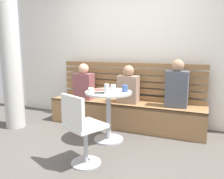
# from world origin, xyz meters

# --- Properties ---
(ground) EXTENTS (8.00, 8.00, 0.00)m
(ground) POSITION_xyz_m (0.00, 0.00, 0.00)
(ground) COLOR #514C47
(back_wall) EXTENTS (5.20, 0.10, 2.90)m
(back_wall) POSITION_xyz_m (0.00, 1.64, 1.45)
(back_wall) COLOR white
(back_wall) RESTS_ON ground
(concrete_pillar) EXTENTS (0.32, 0.32, 2.80)m
(concrete_pillar) POSITION_xyz_m (-1.75, 0.45, 1.40)
(concrete_pillar) COLOR #B2B2AD
(concrete_pillar) RESTS_ON ground
(booth_bench) EXTENTS (2.70, 0.52, 0.44)m
(booth_bench) POSITION_xyz_m (0.00, 1.20, 0.22)
(booth_bench) COLOR olive
(booth_bench) RESTS_ON ground
(booth_backrest) EXTENTS (2.65, 0.04, 0.67)m
(booth_backrest) POSITION_xyz_m (0.00, 1.44, 0.78)
(booth_backrest) COLOR olive
(booth_backrest) RESTS_ON booth_bench
(cafe_table) EXTENTS (0.68, 0.68, 0.74)m
(cafe_table) POSITION_xyz_m (-0.01, 0.54, 0.52)
(cafe_table) COLOR #ADADB2
(cafe_table) RESTS_ON ground
(white_chair) EXTENTS (0.53, 0.53, 0.85)m
(white_chair) POSITION_xyz_m (0.00, -0.27, 0.46)
(white_chair) COLOR #ADADB2
(white_chair) RESTS_ON ground
(person_adult) EXTENTS (0.34, 0.22, 0.75)m
(person_adult) POSITION_xyz_m (0.87, 1.22, 0.78)
(person_adult) COLOR #4C515B
(person_adult) RESTS_ON booth_bench
(person_child_left) EXTENTS (0.34, 0.22, 0.65)m
(person_child_left) POSITION_xyz_m (-0.77, 1.16, 0.73)
(person_child_left) COLOR brown
(person_child_left) RESTS_ON booth_bench
(person_child_middle) EXTENTS (0.34, 0.22, 0.64)m
(person_child_middle) POSITION_xyz_m (0.07, 1.20, 0.72)
(person_child_middle) COLOR #9E7F6B
(person_child_middle) RESTS_ON booth_bench
(cup_glass_short) EXTENTS (0.08, 0.08, 0.08)m
(cup_glass_short) POSITION_xyz_m (0.00, 0.70, 0.78)
(cup_glass_short) COLOR silver
(cup_glass_short) RESTS_ON cafe_table
(cup_glass_tall) EXTENTS (0.07, 0.07, 0.12)m
(cup_glass_tall) POSITION_xyz_m (-0.01, 0.48, 0.80)
(cup_glass_tall) COLOR silver
(cup_glass_tall) RESTS_ON cafe_table
(cup_ceramic_white) EXTENTS (0.08, 0.08, 0.07)m
(cup_ceramic_white) POSITION_xyz_m (-0.20, 0.36, 0.78)
(cup_ceramic_white) COLOR white
(cup_ceramic_white) RESTS_ON cafe_table
(cup_mug_blue) EXTENTS (0.08, 0.08, 0.09)m
(cup_mug_blue) POSITION_xyz_m (0.22, 0.62, 0.79)
(cup_mug_blue) COLOR #3D5B9E
(cup_mug_blue) RESTS_ON cafe_table
(plate_small) EXTENTS (0.17, 0.17, 0.01)m
(plate_small) POSITION_xyz_m (-0.17, 0.60, 0.75)
(plate_small) COLOR #DB4C42
(plate_small) RESTS_ON cafe_table
(phone_on_table) EXTENTS (0.16, 0.12, 0.01)m
(phone_on_table) POSITION_xyz_m (-0.07, 0.37, 0.74)
(phone_on_table) COLOR black
(phone_on_table) RESTS_ON cafe_table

